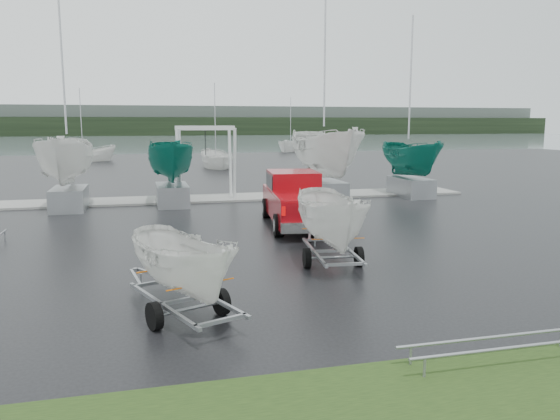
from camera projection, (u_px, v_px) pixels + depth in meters
The scene contains 16 objects.
ground_plane at pixel (259, 251), 18.46m from camera, with size 120.00×120.00×0.00m, color black.
lake at pixel (159, 143), 114.16m from camera, with size 300.00×300.00×0.00m, color slate.
dock at pixel (211, 198), 30.90m from camera, with size 30.00×3.00×0.12m, color #979792.
treeline at pixel (152, 126), 180.67m from camera, with size 300.00×8.00×6.00m, color black.
far_hill at pixel (151, 120), 188.01m from camera, with size 300.00×6.00×10.00m, color #4C5651.
pickup_truck at pixel (296, 198), 23.14m from camera, with size 3.03×6.84×2.20m.
trailer_hitched at pixel (333, 172), 16.17m from camera, with size 1.99×3.71×5.25m.
trailer_parked at pixel (182, 212), 11.68m from camera, with size 2.41×3.78×4.40m.
boat_hoist at pixel (206, 152), 30.41m from camera, with size 3.30×2.18×4.12m.
keelboat_0 at pixel (65, 127), 26.57m from camera, with size 2.56×3.20×10.73m.
keelboat_1 at pixel (170, 135), 28.05m from camera, with size 2.31×3.20×7.25m.
keelboat_2 at pixel (327, 116), 29.75m from camera, with size 2.91×3.20×11.09m.
keelboat_3 at pixel (413, 138), 31.53m from camera, with size 2.17×3.20×10.33m.
moored_boat_1 at pixel (83, 162), 60.29m from camera, with size 3.44×3.40×11.60m.
moored_boat_2 at pixel (216, 168), 52.22m from camera, with size 2.78×2.84×11.50m.
moored_boat_3 at pixel (291, 152), 81.19m from camera, with size 3.80×3.83×11.65m.
Camera 1 is at (-3.74, -17.63, 4.31)m, focal length 35.00 mm.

